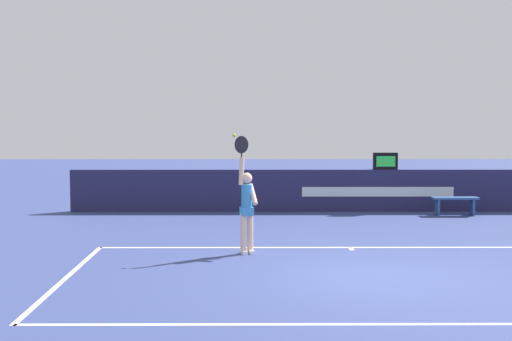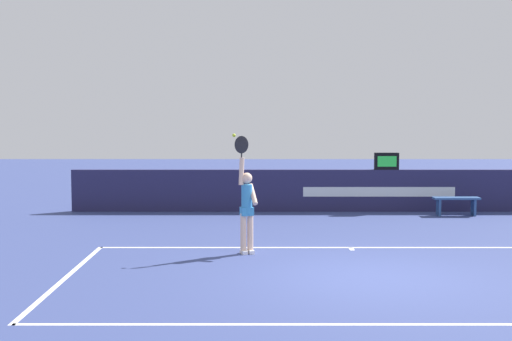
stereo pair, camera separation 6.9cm
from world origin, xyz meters
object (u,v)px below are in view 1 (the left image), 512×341
object	(u,v)px
speed_display	(385,161)
tennis_ball	(234,135)
tennis_player	(247,205)
courtside_bench_near	(455,202)

from	to	relation	value
speed_display	tennis_ball	xyz separation A→B (m)	(-4.05, -5.91, 0.91)
speed_display	tennis_ball	size ratio (longest dim) A/B	9.70
tennis_player	courtside_bench_near	xyz separation A→B (m)	(5.54, 5.14, -0.59)
courtside_bench_near	tennis_ball	bearing A→B (deg)	-138.52
tennis_ball	courtside_bench_near	size ratio (longest dim) A/B	0.06
courtside_bench_near	tennis_player	bearing A→B (deg)	-137.15
tennis_ball	courtside_bench_near	xyz separation A→B (m)	(5.79, 5.12, -1.95)
speed_display	tennis_player	distance (m)	7.07
speed_display	tennis_player	size ratio (longest dim) A/B	0.29
tennis_player	speed_display	bearing A→B (deg)	57.34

